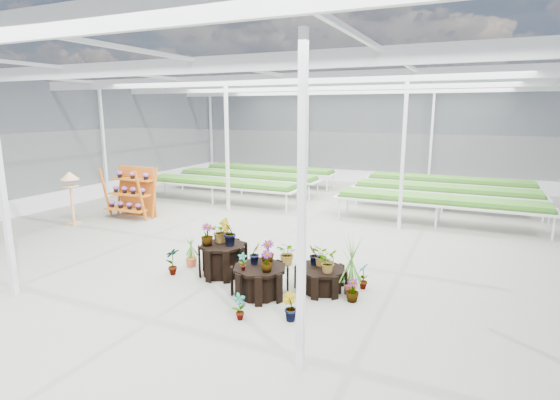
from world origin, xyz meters
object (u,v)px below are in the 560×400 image
at_px(plinth_low, 321,279).
at_px(shelf_rack, 130,193).
at_px(plinth_mid, 260,281).
at_px(bird_table, 72,198).
at_px(plinth_tall, 223,260).

height_order(plinth_low, shelf_rack, shelf_rack).
distance_m(plinth_mid, bird_table, 8.07).
height_order(shelf_rack, bird_table, bird_table).
relative_size(plinth_mid, bird_table, 0.64).
height_order(plinth_tall, plinth_low, plinth_tall).
distance_m(plinth_low, shelf_rack, 8.36).
height_order(plinth_mid, bird_table, bird_table).
relative_size(plinth_tall, plinth_mid, 0.94).
bearing_deg(plinth_mid, plinth_tall, 153.43).
bearing_deg(shelf_rack, plinth_mid, -29.40).
distance_m(plinth_low, bird_table, 8.89).
relative_size(plinth_low, shelf_rack, 0.60).
xyz_separation_m(plinth_tall, shelf_rack, (-5.55, 3.16, 0.49)).
distance_m(plinth_tall, plinth_low, 2.21).
bearing_deg(bird_table, plinth_mid, -31.48).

